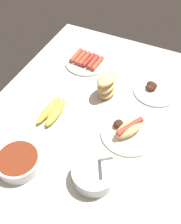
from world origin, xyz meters
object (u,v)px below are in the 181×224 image
(bread_stack, at_px, (107,84))
(bowl_chili, at_px, (18,161))
(plate_hotdog_assembled, at_px, (129,130))
(plate_grilled_meat, at_px, (155,90))
(banana_bunch, at_px, (53,111))
(plate_sausages, at_px, (87,61))
(bowl_coleslaw, at_px, (94,174))

(bread_stack, height_order, bowl_chili, bread_stack)
(plate_hotdog_assembled, bearing_deg, plate_grilled_meat, -5.45)
(banana_bunch, bearing_deg, plate_sausages, 3.22)
(plate_hotdog_assembled, distance_m, bowl_chili, 0.43)
(bowl_coleslaw, bearing_deg, bread_stack, 16.96)
(bread_stack, bearing_deg, plate_grilled_meat, -61.23)
(bowl_coleslaw, relative_size, plate_grilled_meat, 0.77)
(plate_hotdog_assembled, bearing_deg, bowl_chili, 134.78)
(plate_hotdog_assembled, distance_m, banana_bunch, 0.32)
(bowl_coleslaw, bearing_deg, plate_grilled_meat, -7.61)
(bread_stack, relative_size, bowl_chili, 0.79)
(bread_stack, xyz_separation_m, plate_grilled_meat, (0.11, -0.19, -0.04))
(bowl_chili, relative_size, plate_sausages, 0.75)
(bowl_coleslaw, bearing_deg, banana_bunch, 55.02)
(banana_bunch, bearing_deg, plate_hotdog_assembled, -82.97)
(plate_hotdog_assembled, bearing_deg, plate_sausages, 46.26)
(bowl_chili, xyz_separation_m, banana_bunch, (0.26, 0.02, -0.01))
(plate_grilled_meat, relative_size, plate_sausages, 0.94)
(bread_stack, relative_size, banana_bunch, 0.74)
(banana_bunch, distance_m, bowl_coleslaw, 0.34)
(banana_bunch, relative_size, plate_sausages, 0.80)
(plate_grilled_meat, xyz_separation_m, plate_sausages, (0.05, 0.37, 0.00))
(bowl_chili, bearing_deg, plate_sausages, 3.31)
(bowl_chili, bearing_deg, bread_stack, -16.48)
(banana_bunch, xyz_separation_m, bowl_coleslaw, (-0.20, -0.28, 0.01))
(bread_stack, distance_m, plate_sausages, 0.24)
(bowl_chili, height_order, plate_grilled_meat, bowl_chili)
(plate_sausages, bearing_deg, bread_stack, -131.70)
(bread_stack, relative_size, bowl_coleslaw, 0.82)
(bowl_chili, xyz_separation_m, plate_grilled_meat, (0.58, -0.33, -0.02))
(plate_grilled_meat, bearing_deg, plate_sausages, 81.97)
(bowl_chili, bearing_deg, plate_grilled_meat, -29.83)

